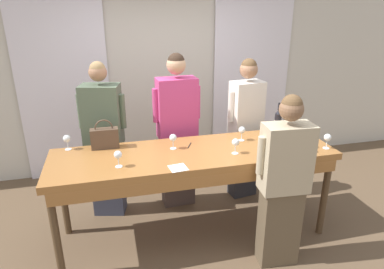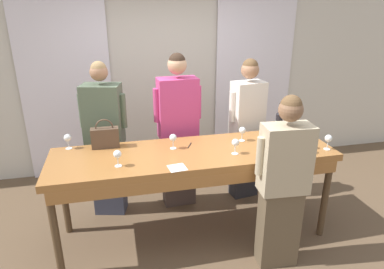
{
  "view_description": "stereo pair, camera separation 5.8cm",
  "coord_description": "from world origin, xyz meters",
  "px_view_note": "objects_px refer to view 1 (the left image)",
  "views": [
    {
      "loc": [
        -0.79,
        -3.06,
        2.37
      ],
      "look_at": [
        0.0,
        0.08,
        1.13
      ],
      "focal_mm": 32.0,
      "sensor_mm": 36.0,
      "label": 1
    },
    {
      "loc": [
        -0.73,
        -3.07,
        2.37
      ],
      "look_at": [
        0.0,
        0.08,
        1.13
      ],
      "focal_mm": 32.0,
      "sensor_mm": 36.0,
      "label": 2
    }
  ],
  "objects_px": {
    "handbag": "(105,138)",
    "guest_cream_sweater": "(245,128)",
    "tasting_bar": "(194,160)",
    "guest_pink_top": "(177,131)",
    "wine_glass_near_host": "(173,138)",
    "wine_glass_by_bottle": "(328,138)",
    "wine_glass_center_right": "(242,131)",
    "wine_bottle": "(278,121)",
    "guest_olive_jacket": "(104,141)",
    "wine_glass_front_right": "(118,155)",
    "wine_glass_back_left": "(236,143)",
    "wine_glass_center_left": "(293,125)",
    "wine_glass_back_mid": "(297,131)",
    "host_pouring": "(283,183)",
    "wine_glass_center_mid": "(281,126)",
    "wine_glass_front_left": "(307,137)",
    "wine_glass_back_right": "(305,142)",
    "wine_glass_front_mid": "(67,139)"
  },
  "relations": [
    {
      "from": "handbag",
      "to": "guest_cream_sweater",
      "type": "height_order",
      "value": "guest_cream_sweater"
    },
    {
      "from": "tasting_bar",
      "to": "guest_pink_top",
      "type": "bearing_deg",
      "value": 92.91
    },
    {
      "from": "guest_cream_sweater",
      "to": "wine_glass_near_host",
      "type": "bearing_deg",
      "value": -151.86
    },
    {
      "from": "handbag",
      "to": "wine_glass_near_host",
      "type": "relative_size",
      "value": 1.95
    },
    {
      "from": "wine_glass_by_bottle",
      "to": "wine_glass_center_right",
      "type": "bearing_deg",
      "value": 151.31
    },
    {
      "from": "wine_bottle",
      "to": "guest_olive_jacket",
      "type": "distance_m",
      "value": 2.0
    },
    {
      "from": "wine_glass_by_bottle",
      "to": "tasting_bar",
      "type": "bearing_deg",
      "value": 169.92
    },
    {
      "from": "wine_glass_front_right",
      "to": "wine_glass_near_host",
      "type": "xyz_separation_m",
      "value": [
        0.56,
        0.29,
        0.0
      ]
    },
    {
      "from": "wine_glass_back_left",
      "to": "guest_cream_sweater",
      "type": "bearing_deg",
      "value": 61.2
    },
    {
      "from": "wine_glass_back_left",
      "to": "wine_glass_center_left",
      "type": "bearing_deg",
      "value": 22.13
    },
    {
      "from": "wine_glass_by_bottle",
      "to": "guest_cream_sweater",
      "type": "xyz_separation_m",
      "value": [
        -0.51,
        0.92,
        -0.17
      ]
    },
    {
      "from": "wine_glass_back_left",
      "to": "guest_olive_jacket",
      "type": "xyz_separation_m",
      "value": [
        -1.26,
        0.81,
        -0.18
      ]
    },
    {
      "from": "wine_glass_by_bottle",
      "to": "guest_olive_jacket",
      "type": "bearing_deg",
      "value": 157.42
    },
    {
      "from": "wine_glass_back_mid",
      "to": "guest_cream_sweater",
      "type": "xyz_separation_m",
      "value": [
        -0.32,
        0.66,
        -0.17
      ]
    },
    {
      "from": "tasting_bar",
      "to": "guest_pink_top",
      "type": "height_order",
      "value": "guest_pink_top"
    },
    {
      "from": "wine_glass_center_left",
      "to": "host_pouring",
      "type": "height_order",
      "value": "host_pouring"
    },
    {
      "from": "tasting_bar",
      "to": "wine_glass_near_host",
      "type": "distance_m",
      "value": 0.31
    },
    {
      "from": "wine_glass_back_left",
      "to": "wine_glass_near_host",
      "type": "distance_m",
      "value": 0.63
    },
    {
      "from": "tasting_bar",
      "to": "wine_glass_center_mid",
      "type": "xyz_separation_m",
      "value": [
        1.05,
        0.21,
        0.2
      ]
    },
    {
      "from": "wine_glass_center_right",
      "to": "guest_pink_top",
      "type": "relative_size",
      "value": 0.08
    },
    {
      "from": "guest_olive_jacket",
      "to": "guest_cream_sweater",
      "type": "height_order",
      "value": "guest_olive_jacket"
    },
    {
      "from": "wine_glass_by_bottle",
      "to": "wine_glass_front_left",
      "type": "bearing_deg",
      "value": 161.41
    },
    {
      "from": "tasting_bar",
      "to": "guest_olive_jacket",
      "type": "bearing_deg",
      "value": 142.1
    },
    {
      "from": "guest_olive_jacket",
      "to": "host_pouring",
      "type": "height_order",
      "value": "guest_olive_jacket"
    },
    {
      "from": "wine_glass_center_mid",
      "to": "guest_cream_sweater",
      "type": "relative_size",
      "value": 0.09
    },
    {
      "from": "guest_olive_jacket",
      "to": "guest_pink_top",
      "type": "relative_size",
      "value": 0.97
    },
    {
      "from": "wine_glass_center_right",
      "to": "wine_glass_by_bottle",
      "type": "bearing_deg",
      "value": -28.69
    },
    {
      "from": "wine_glass_front_left",
      "to": "wine_glass_back_right",
      "type": "xyz_separation_m",
      "value": [
        -0.08,
        -0.1,
        0.0
      ]
    },
    {
      "from": "wine_glass_front_mid",
      "to": "host_pouring",
      "type": "relative_size",
      "value": 0.09
    },
    {
      "from": "tasting_bar",
      "to": "wine_glass_by_bottle",
      "type": "bearing_deg",
      "value": -10.08
    },
    {
      "from": "wine_glass_front_right",
      "to": "guest_cream_sweater",
      "type": "relative_size",
      "value": 0.09
    },
    {
      "from": "wine_bottle",
      "to": "host_pouring",
      "type": "xyz_separation_m",
      "value": [
        -0.4,
        -0.93,
        -0.25
      ]
    },
    {
      "from": "handbag",
      "to": "wine_glass_front_mid",
      "type": "relative_size",
      "value": 1.95
    },
    {
      "from": "guest_cream_sweater",
      "to": "wine_glass_front_right",
      "type": "bearing_deg",
      "value": -152.14
    },
    {
      "from": "handbag",
      "to": "guest_pink_top",
      "type": "xyz_separation_m",
      "value": [
        0.83,
        0.35,
        -0.13
      ]
    },
    {
      "from": "handbag",
      "to": "wine_glass_back_right",
      "type": "bearing_deg",
      "value": -17.41
    },
    {
      "from": "wine_glass_front_mid",
      "to": "wine_glass_back_mid",
      "type": "height_order",
      "value": "same"
    },
    {
      "from": "wine_bottle",
      "to": "guest_olive_jacket",
      "type": "bearing_deg",
      "value": 170.0
    },
    {
      "from": "wine_glass_center_left",
      "to": "wine_glass_by_bottle",
      "type": "relative_size",
      "value": 1.0
    },
    {
      "from": "wine_glass_front_left",
      "to": "wine_glass_center_right",
      "type": "xyz_separation_m",
      "value": [
        -0.57,
        0.35,
        0.0
      ]
    },
    {
      "from": "wine_glass_front_right",
      "to": "host_pouring",
      "type": "relative_size",
      "value": 0.09
    },
    {
      "from": "wine_glass_front_mid",
      "to": "wine_glass_back_left",
      "type": "relative_size",
      "value": 1.0
    },
    {
      "from": "guest_cream_sweater",
      "to": "host_pouring",
      "type": "bearing_deg",
      "value": -96.78
    },
    {
      "from": "wine_glass_center_left",
      "to": "wine_glass_back_right",
      "type": "bearing_deg",
      "value": -106.36
    },
    {
      "from": "wine_glass_center_left",
      "to": "wine_glass_back_left",
      "type": "xyz_separation_m",
      "value": [
        -0.82,
        -0.33,
        0.0
      ]
    },
    {
      "from": "wine_glass_back_left",
      "to": "wine_glass_back_mid",
      "type": "height_order",
      "value": "same"
    },
    {
      "from": "wine_glass_front_right",
      "to": "guest_pink_top",
      "type": "bearing_deg",
      "value": 49.37
    },
    {
      "from": "wine_glass_back_left",
      "to": "wine_glass_back_mid",
      "type": "bearing_deg",
      "value": 11.41
    },
    {
      "from": "wine_bottle",
      "to": "handbag",
      "type": "height_order",
      "value": "wine_bottle"
    },
    {
      "from": "wine_glass_back_left",
      "to": "host_pouring",
      "type": "height_order",
      "value": "host_pouring"
    }
  ]
}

